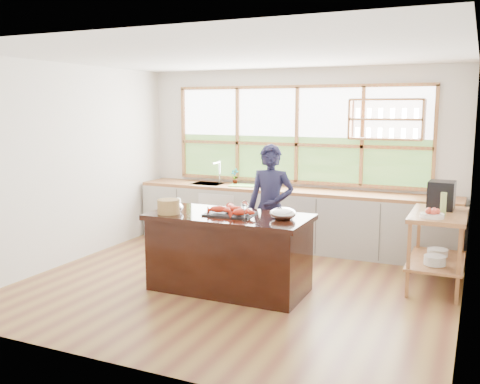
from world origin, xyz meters
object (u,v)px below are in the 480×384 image
Objects in this scene: island at (229,252)px; wicker_basket at (169,207)px; espresso_machine at (441,195)px; cook at (271,209)px.

wicker_basket is at bearing -160.41° from island.
espresso_machine is (2.19, 1.34, 0.62)m from island.
cook is 6.39× the size of wicker_basket.
island is at bearing 19.59° from wicker_basket.
cook reaches higher than wicker_basket.
espresso_machine is (2.02, 0.46, 0.24)m from cook.
espresso_machine is at bearing 28.98° from wicker_basket.
espresso_machine reaches higher than island.
island is 2.64m from espresso_machine.
espresso_machine is 3.26m from wicker_basket.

